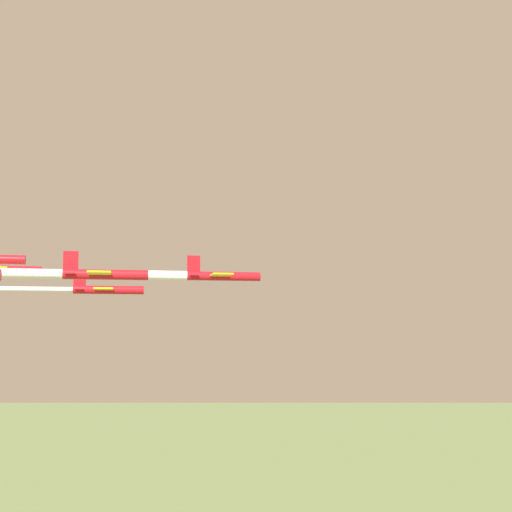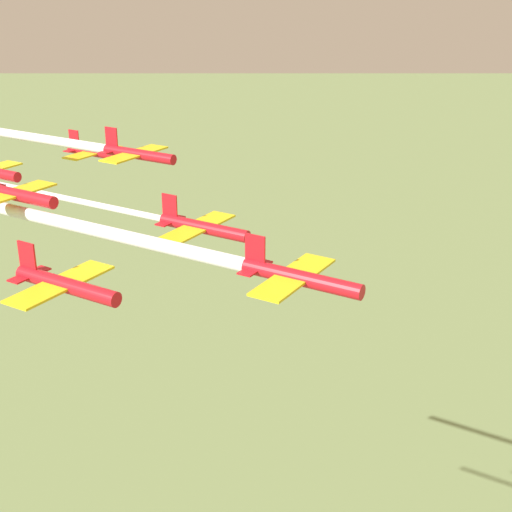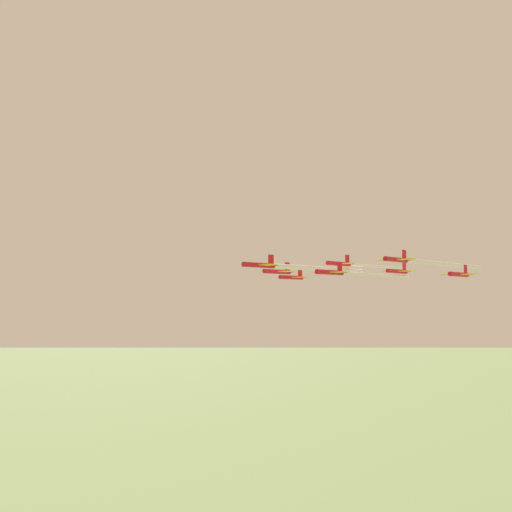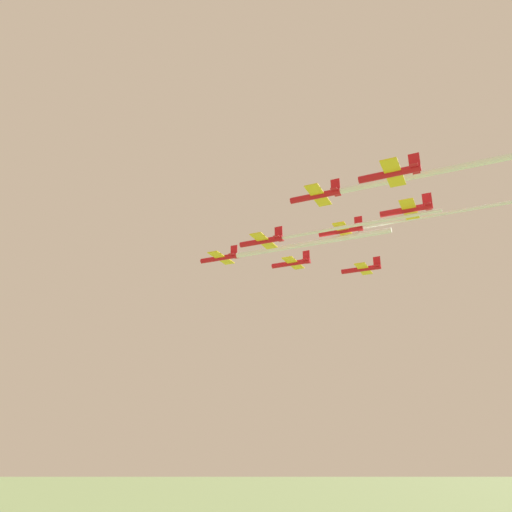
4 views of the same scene
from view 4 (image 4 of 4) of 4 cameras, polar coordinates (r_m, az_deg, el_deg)
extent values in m
cylinder|color=red|center=(133.65, -4.25, -0.27)|extent=(10.61, 5.03, 1.32)
cube|color=yellow|center=(133.32, -3.98, -0.22)|extent=(6.25, 10.48, 0.22)
cube|color=red|center=(132.26, -2.54, 0.68)|extent=(1.86, 0.83, 2.65)
cube|color=red|center=(131.67, -2.55, 0.01)|extent=(2.59, 4.07, 0.14)
cylinder|color=red|center=(117.83, 0.60, 1.68)|extent=(10.61, 5.03, 1.32)
cube|color=yellow|center=(117.56, 0.92, 1.73)|extent=(6.25, 10.48, 0.22)
cube|color=red|center=(116.88, 2.59, 2.77)|extent=(1.86, 0.83, 2.65)
cube|color=red|center=(116.23, 2.60, 2.02)|extent=(2.59, 4.07, 0.14)
cylinder|color=red|center=(135.22, 4.00, -0.86)|extent=(10.61, 5.03, 1.32)
cube|color=yellow|center=(134.98, 4.29, -0.81)|extent=(6.25, 10.48, 0.22)
cube|color=red|center=(134.40, 5.76, 0.07)|extent=(1.86, 0.83, 2.65)
cube|color=red|center=(133.83, 5.78, -0.59)|extent=(2.59, 4.07, 0.14)
cylinder|color=red|center=(105.64, 6.77, 6.81)|extent=(10.61, 5.03, 1.32)
cube|color=yellow|center=(105.45, 7.15, 6.88)|extent=(6.25, 10.48, 0.22)
cube|color=red|center=(105.34, 9.05, 8.04)|extent=(1.86, 0.83, 2.65)
cube|color=red|center=(104.57, 9.11, 7.24)|extent=(2.59, 4.07, 0.14)
cylinder|color=red|center=(122.77, 9.66, 2.83)|extent=(10.61, 5.03, 1.32)
cube|color=yellow|center=(122.61, 9.98, 2.89)|extent=(6.25, 10.48, 0.22)
cube|color=red|center=(122.52, 11.62, 3.87)|extent=(1.86, 0.83, 2.65)
cube|color=red|center=(121.85, 11.68, 3.16)|extent=(2.59, 4.07, 0.14)
cylinder|color=red|center=(139.45, 11.92, -1.49)|extent=(10.61, 5.03, 1.32)
cube|color=yellow|center=(139.31, 12.20, -1.45)|extent=(6.25, 10.48, 0.22)
cube|color=red|center=(139.18, 13.65, -0.59)|extent=(1.86, 0.83, 2.65)
cube|color=red|center=(138.64, 13.70, -1.23)|extent=(2.59, 4.07, 0.14)
cylinder|color=red|center=(92.10, 14.98, 9.05)|extent=(10.61, 5.03, 1.32)
cube|color=yellow|center=(92.02, 15.42, 9.12)|extent=(6.25, 10.48, 0.22)
cube|color=red|center=(92.50, 17.63, 10.39)|extent=(1.86, 0.83, 2.65)
cube|color=red|center=(91.68, 17.74, 9.50)|extent=(2.59, 4.07, 0.14)
cylinder|color=red|center=(110.33, 16.77, 5.05)|extent=(10.61, 5.03, 1.32)
cube|color=yellow|center=(110.26, 17.14, 5.11)|extent=(6.25, 10.48, 0.22)
cube|color=red|center=(110.69, 18.96, 6.18)|extent=(1.86, 0.83, 2.65)
cube|color=red|center=(109.98, 19.06, 5.41)|extent=(2.59, 4.07, 0.14)
cylinder|color=white|center=(124.11, 6.12, 1.43)|extent=(38.00, 15.30, 1.34)
cylinder|color=white|center=(111.25, 11.50, 3.51)|extent=(33.18, 13.01, 0.74)
cylinder|color=white|center=(102.02, 23.23, 9.55)|extent=(46.59, 18.44, 1.26)
cylinder|color=white|center=(119.78, 19.90, 4.46)|extent=(31.49, 12.40, 0.78)
camera|label=1|loc=(221.55, 12.27, -10.15)|focal=50.00mm
camera|label=2|loc=(192.32, -3.69, 0.73)|focal=50.00mm
camera|label=3|loc=(155.11, -56.59, 3.20)|focal=35.00mm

